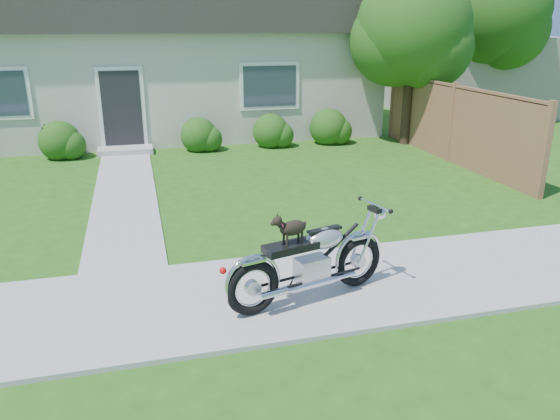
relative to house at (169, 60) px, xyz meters
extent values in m
plane|color=#235114|center=(0.00, -11.99, -2.16)|extent=(80.00, 80.00, 0.00)
cube|color=#9E9B93|center=(0.00, -11.99, -2.14)|extent=(24.00, 2.20, 0.04)
cube|color=#9E9B93|center=(-1.50, -6.99, -2.14)|extent=(1.20, 8.00, 0.03)
cube|color=beige|center=(0.00, 0.01, -0.66)|extent=(12.00, 6.00, 3.00)
cube|color=#2D2B28|center=(0.00, 0.01, 1.34)|extent=(12.60, 6.60, 1.00)
cube|color=black|center=(-1.50, -3.02, -1.11)|extent=(1.00, 0.06, 2.10)
cube|color=#9E9B93|center=(-1.50, -3.37, -2.08)|extent=(1.40, 0.70, 0.16)
cube|color=#2D3847|center=(2.50, -3.02, -0.56)|extent=(1.70, 0.05, 1.30)
cube|color=brown|center=(6.30, -6.24, -1.26)|extent=(0.08, 6.50, 1.80)
cube|color=brown|center=(6.30, -2.99, -1.21)|extent=(0.12, 0.12, 1.90)
cube|color=brown|center=(6.30, -6.24, -1.21)|extent=(0.12, 0.12, 1.90)
cube|color=brown|center=(6.30, -9.49, -1.21)|extent=(0.12, 0.12, 1.90)
cube|color=brown|center=(6.30, -6.24, -0.34)|extent=(0.08, 6.50, 0.08)
cylinder|color=#3D2B1C|center=(6.18, -4.10, -0.88)|extent=(0.28, 0.28, 2.55)
sphere|color=#234D14|center=(6.18, -4.10, 1.00)|extent=(3.06, 3.06, 3.06)
sphere|color=#234D14|center=(6.58, -4.40, 0.49)|extent=(2.24, 2.24, 2.24)
cylinder|color=#3D2B1C|center=(10.38, -1.55, -0.67)|extent=(0.28, 0.28, 2.97)
sphere|color=#234D14|center=(10.38, -1.55, 1.53)|extent=(3.57, 3.57, 3.57)
sphere|color=#234D14|center=(10.78, -1.85, 0.94)|extent=(2.62, 2.62, 2.62)
sphere|color=#234D14|center=(2.41, -3.49, -1.74)|extent=(0.99, 0.99, 0.99)
sphere|color=#234D14|center=(-3.07, -3.49, -1.72)|extent=(1.03, 1.03, 1.03)
sphere|color=#234D14|center=(0.43, -3.49, -1.75)|extent=(0.97, 0.97, 0.97)
sphere|color=#234D14|center=(4.10, -3.49, -1.70)|extent=(1.07, 1.07, 1.07)
imported|color=#155216|center=(-3.10, -3.44, -1.73)|extent=(0.86, 0.93, 0.85)
imported|color=#24601A|center=(0.47, -3.44, -1.82)|extent=(0.45, 0.45, 0.67)
torus|color=black|center=(1.41, -12.13, -1.78)|extent=(0.68, 0.28, 0.67)
torus|color=black|center=(-0.04, -12.52, -1.78)|extent=(0.68, 0.28, 0.67)
cube|color=#B5B5B9|center=(0.74, -12.31, -1.73)|extent=(0.45, 0.33, 0.30)
ellipsoid|color=#B5B5B9|center=(0.90, -12.27, -1.36)|extent=(0.57, 0.41, 0.26)
cube|color=black|center=(0.45, -12.39, -1.38)|extent=(0.69, 0.42, 0.09)
cube|color=silver|center=(1.41, -12.13, -1.44)|extent=(0.33, 0.21, 0.03)
cube|color=silver|center=(-0.04, -12.52, -1.44)|extent=(0.33, 0.21, 0.03)
cylinder|color=silver|center=(1.63, -12.08, -1.06)|extent=(0.18, 0.59, 0.03)
sphere|color=silver|center=(1.70, -12.06, -1.18)|extent=(0.21, 0.21, 0.17)
cylinder|color=silver|center=(0.77, -12.44, -1.86)|extent=(1.08, 0.34, 0.06)
ellipsoid|color=black|center=(0.48, -12.38, -1.15)|extent=(0.37, 0.24, 0.18)
sphere|color=black|center=(0.28, -12.44, -1.03)|extent=(0.13, 0.13, 0.11)
cylinder|color=black|center=(0.37, -12.37, -1.27)|extent=(0.03, 0.03, 0.14)
cylinder|color=black|center=(0.39, -12.45, -1.27)|extent=(0.03, 0.03, 0.14)
cylinder|color=black|center=(0.56, -12.32, -1.27)|extent=(0.03, 0.03, 0.14)
cylinder|color=black|center=(0.58, -12.39, -1.27)|extent=(0.03, 0.03, 0.14)
torus|color=#D23867|center=(0.32, -12.42, -1.08)|extent=(0.07, 0.10, 0.09)
camera|label=1|loc=(-1.17, -18.01, 1.07)|focal=35.00mm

